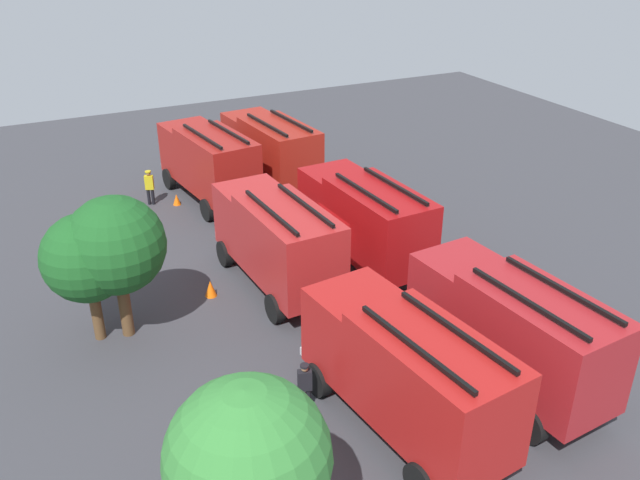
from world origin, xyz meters
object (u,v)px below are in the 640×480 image
traffic_cone_2 (375,219)px  fire_truck_0 (510,326)px  traffic_cone_1 (211,288)px  tree_2 (87,258)px  fire_truck_4 (277,238)px  firefighter_0 (150,186)px  fire_truck_5 (208,160)px  fire_truck_2 (270,148)px  traffic_cone_0 (177,199)px  firefighter_2 (305,385)px  tree_1 (116,246)px  fire_truck_1 (364,218)px  tree_0 (248,459)px  fire_truck_3 (406,369)px  firefighter_1 (605,370)px

traffic_cone_2 → fire_truck_0: bearing=169.4°
traffic_cone_1 → tree_2: bearing=102.8°
fire_truck_4 → firefighter_0: size_ratio=4.05×
fire_truck_5 → fire_truck_4: bearing=171.0°
fire_truck_2 → firefighter_0: bearing=81.3°
fire_truck_0 → firefighter_0: (19.14, 6.73, -1.13)m
traffic_cone_0 → traffic_cone_1: 9.40m
traffic_cone_1 → traffic_cone_2: traffic_cone_2 is taller
firefighter_2 → tree_1: size_ratio=0.31×
fire_truck_2 → tree_1: size_ratio=1.41×
fire_truck_1 → traffic_cone_1: fire_truck_1 is taller
fire_truck_4 → tree_0: 13.17m
fire_truck_3 → tree_1: tree_1 is taller
fire_truck_5 → firefighter_2: 17.00m
fire_truck_4 → firefighter_1: size_ratio=4.49×
firefighter_2 → fire_truck_4: bearing=0.9°
fire_truck_0 → fire_truck_3: bearing=90.7°
fire_truck_0 → fire_truck_2: same height
fire_truck_4 → firefighter_0: fire_truck_4 is taller
fire_truck_4 → tree_0: size_ratio=1.35×
tree_2 → traffic_cone_1: bearing=-77.2°
tree_1 → fire_truck_0: bearing=-128.2°
firefighter_0 → tree_0: tree_0 is taller
fire_truck_2 → tree_1: 14.67m
fire_truck_0 → firefighter_0: size_ratio=4.08×
firefighter_0 → firefighter_2: size_ratio=1.09×
tree_1 → firefighter_2: bearing=-148.1°
tree_2 → fire_truck_1: bearing=-86.4°
fire_truck_1 → traffic_cone_2: fire_truck_1 is taller
fire_truck_0 → traffic_cone_1: (9.21, 6.75, -1.82)m
fire_truck_5 → traffic_cone_2: bearing=-144.2°
firefighter_1 → fire_truck_3: bearing=-21.6°
tree_0 → firefighter_0: bearing=-7.4°
fire_truck_1 → traffic_cone_2: bearing=-41.0°
fire_truck_5 → fire_truck_3: bearing=172.0°
firefighter_1 → traffic_cone_1: bearing=-59.6°
fire_truck_5 → tree_2: (-10.20, 7.33, 1.03)m
tree_2 → traffic_cone_1: size_ratio=7.13×
firefighter_0 → traffic_cone_2: (-7.19, -8.98, -0.66)m
fire_truck_3 → fire_truck_5: bearing=-7.4°
firefighter_1 → traffic_cone_2: bearing=-98.8°
firefighter_2 → tree_0: (-4.71, 3.42, 2.72)m
firefighter_0 → traffic_cone_0: 1.50m
firefighter_2 → traffic_cone_2: (10.33, -8.45, -0.56)m
fire_truck_4 → firefighter_2: 7.56m
fire_truck_4 → traffic_cone_0: 10.05m
firefighter_0 → traffic_cone_0: size_ratio=3.18×
fire_truck_3 → traffic_cone_1: bearing=9.1°
fire_truck_1 → fire_truck_2: size_ratio=0.99×
fire_truck_0 → traffic_cone_0: (18.53, 5.58, -1.87)m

